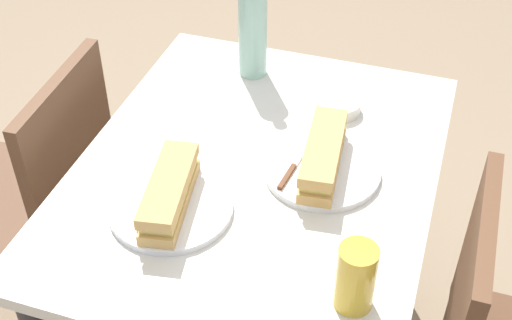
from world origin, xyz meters
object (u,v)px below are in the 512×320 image
Objects in this scene: dining_table at (256,213)px; knife_far at (143,205)px; water_bottle at (253,25)px; plate_near at (322,170)px; baguette_sandwich_near at (323,155)px; beer_glass at (356,278)px; chair_far at (45,195)px; plate_far at (171,208)px; knife_near at (294,166)px; olive_bowl at (339,106)px; baguette_sandwich_far at (169,192)px.

dining_table is 0.30m from knife_far.
plate_near is at bearing -141.03° from water_bottle.
beer_glass is (-0.32, -0.13, 0.02)m from baguette_sandwich_near.
plate_near is 0.99× the size of baguette_sandwich_near.
chair_far is 0.55m from plate_far.
water_bottle is (0.35, 0.12, 0.27)m from dining_table.
knife_near is 0.27m from plate_far.
knife_near is at bearing -83.70° from dining_table.
chair_far is 0.77m from baguette_sandwich_near.
plate_near is at bearing -79.36° from dining_table.
olive_bowl is at bearing -70.13° from chair_far.
beer_glass is at bearing -157.10° from baguette_sandwich_near.
chair_far is at bearing 68.08° from baguette_sandwich_far.
beer_glass is (-0.32, -0.13, 0.06)m from plate_near.
knife_near is at bearing -149.02° from water_bottle.
dining_table is at bearing 100.64° from plate_near.
dining_table is at bearing -33.87° from baguette_sandwich_far.
knife_near is 1.04× the size of knife_far.
dining_table is at bearing 43.01° from beer_glass.
knife_near is at bearing -50.53° from knife_far.
baguette_sandwich_near is 0.07m from knife_near.
baguette_sandwich_near is at bearing -175.90° from olive_bowl.
knife_near is at bearing 32.44° from beer_glass.
baguette_sandwich_near is at bearing 22.90° from beer_glass.
dining_table is 3.87× the size of baguette_sandwich_far.
plate_near is (0.02, -0.71, 0.26)m from chair_far.
olive_bowl is (0.25, -0.04, -0.00)m from knife_near.
plate_near is 0.35m from beer_glass.
knife_near is at bearing 106.61° from baguette_sandwich_near.
olive_bowl is at bearing -25.50° from dining_table.
beer_glass reaches higher than baguette_sandwich_far.
plate_far is (-0.19, 0.20, -0.01)m from knife_near.
olive_bowl is at bearing -29.11° from baguette_sandwich_far.
knife_near is 0.41m from water_bottle.
beer_glass is at bearing -164.59° from olive_bowl.
chair_far is 0.71m from knife_near.
knife_near is 1.75× the size of olive_bowl.
dining_table is 0.45m from beer_glass.
plate_near is at bearing -73.39° from knife_near.
water_bottle is at bearing 31.67° from beer_glass.
knife_near is (0.01, -0.08, 0.16)m from dining_table.
chair_far is 3.54× the size of baguette_sandwich_far.
water_bottle is 0.75m from beer_glass.
water_bottle is at bearing 38.97° from baguette_sandwich_near.
plate_near is 0.38m from knife_far.
beer_glass is (-0.09, -0.44, 0.05)m from knife_far.
baguette_sandwich_near is 0.34m from beer_glass.
plate_near is at bearing 104.04° from baguette_sandwich_near.
plate_far is at bearing -179.70° from water_bottle.
plate_far is at bearing -111.92° from chair_far.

